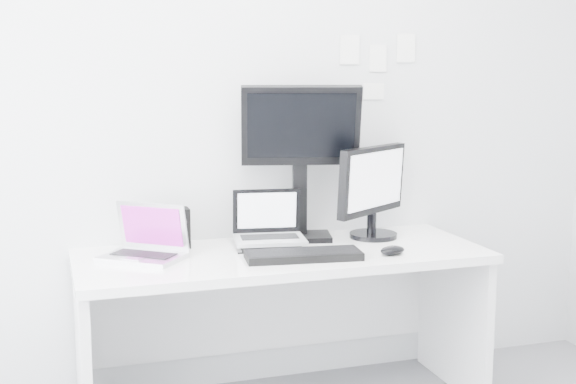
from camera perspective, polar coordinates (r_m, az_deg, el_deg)
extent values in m
plane|color=silver|center=(3.66, -2.08, 6.29)|extent=(3.60, 0.00, 3.60)
cube|color=white|center=(3.52, -0.42, -10.23)|extent=(1.80, 0.70, 0.73)
cube|color=#BCBBC1|center=(3.31, -10.80, -2.88)|extent=(0.41, 0.40, 0.25)
cube|color=black|center=(3.51, -8.06, -2.65)|extent=(0.11, 0.11, 0.18)
cube|color=#B6B9BE|center=(3.48, -1.36, -1.99)|extent=(0.35, 0.29, 0.26)
cube|color=black|center=(3.60, 0.92, 2.31)|extent=(0.58, 0.32, 0.75)
cube|color=black|center=(3.68, 6.38, 0.10)|extent=(0.54, 0.46, 0.45)
cube|color=black|center=(3.29, 1.14, -4.69)|extent=(0.51, 0.23, 0.03)
ellipsoid|color=black|center=(3.39, 7.73, -4.30)|extent=(0.14, 0.10, 0.04)
cube|color=white|center=(3.80, 4.59, 10.44)|extent=(0.10, 0.00, 0.14)
cube|color=white|center=(3.86, 6.67, 9.80)|extent=(0.09, 0.00, 0.13)
cube|color=white|center=(3.92, 8.72, 10.48)|extent=(0.10, 0.00, 0.14)
cube|color=white|center=(3.85, 6.35, 7.42)|extent=(0.11, 0.00, 0.08)
cube|color=white|center=(3.79, 4.23, 6.60)|extent=(0.09, 0.00, 0.15)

